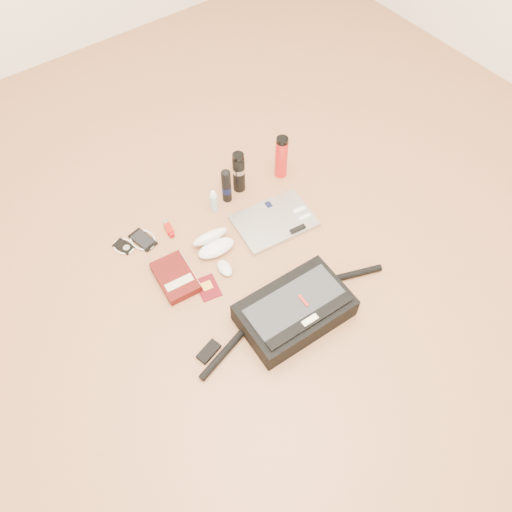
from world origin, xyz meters
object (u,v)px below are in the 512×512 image
(messenger_bag, at_px, (294,311))
(book, at_px, (176,277))
(thermos_black, at_px, (239,172))
(laptop, at_px, (275,221))
(thermos_red, at_px, (281,157))

(messenger_bag, xyz_separation_m, book, (-0.29, 0.45, -0.04))
(book, bearing_deg, thermos_black, 32.84)
(messenger_bag, xyz_separation_m, laptop, (0.24, 0.44, -0.05))
(thermos_black, bearing_deg, messenger_bag, -108.27)
(laptop, bearing_deg, messenger_bag, -111.19)
(thermos_black, distance_m, thermos_red, 0.23)
(book, xyz_separation_m, thermos_black, (0.53, 0.27, 0.10))
(book, relative_size, thermos_black, 1.04)
(thermos_red, bearing_deg, messenger_bag, -124.42)
(laptop, height_order, thermos_black, thermos_black)
(messenger_bag, bearing_deg, book, 126.12)
(messenger_bag, distance_m, book, 0.54)
(messenger_bag, relative_size, laptop, 2.37)
(messenger_bag, height_order, book, messenger_bag)
(laptop, height_order, book, book)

